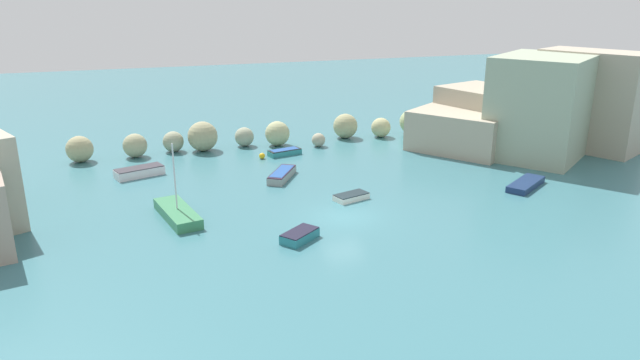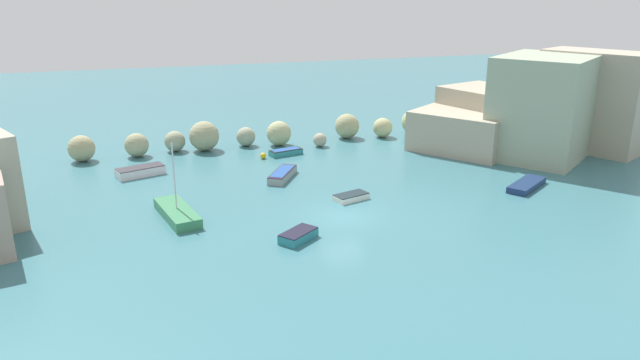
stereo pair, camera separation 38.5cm
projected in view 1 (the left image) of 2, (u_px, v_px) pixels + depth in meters
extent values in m
plane|color=#3B737D|center=(344.00, 217.00, 36.78)|extent=(160.00, 160.00, 0.00)
cube|color=#B1A590|center=(590.00, 101.00, 51.32)|extent=(7.70, 9.63, 8.61)
cube|color=#9EAA8F|center=(541.00, 107.00, 49.01)|extent=(11.08, 10.65, 8.47)
cube|color=#A6A397|center=(586.00, 118.00, 61.21)|extent=(8.32, 8.05, 1.53)
cube|color=#9BA598|center=(593.00, 118.00, 58.90)|extent=(5.58, 6.31, 2.56)
cube|color=#B0A48C|center=(466.00, 129.00, 52.27)|extent=(11.31, 11.26, 3.49)
cube|color=#AA9E88|center=(488.00, 116.00, 53.68)|extent=(8.21, 9.68, 5.06)
cube|color=#A7A398|center=(544.00, 104.00, 55.54)|extent=(8.54, 9.59, 6.50)
sphere|color=tan|center=(80.00, 149.00, 48.11)|extent=(2.18, 2.18, 2.18)
sphere|color=tan|center=(135.00, 146.00, 49.54)|extent=(2.02, 2.02, 2.02)
sphere|color=#9B9F80|center=(173.00, 142.00, 51.23)|extent=(1.81, 1.81, 1.81)
sphere|color=tan|center=(203.00, 136.00, 51.39)|extent=(2.61, 2.61, 2.61)
sphere|color=#9CA286|center=(244.00, 137.00, 53.07)|extent=(1.72, 1.72, 1.72)
sphere|color=#B0B482|center=(277.00, 133.00, 53.22)|extent=(2.24, 2.24, 2.24)
sphere|color=#A8A388|center=(318.00, 140.00, 53.00)|extent=(1.23, 1.23, 1.23)
sphere|color=tan|center=(345.00, 126.00, 55.92)|extent=(2.33, 2.33, 2.33)
sphere|color=tan|center=(381.00, 127.00, 56.33)|extent=(1.87, 1.87, 1.87)
sphere|color=#A6B47B|center=(411.00, 122.00, 57.68)|extent=(2.35, 2.35, 2.35)
sphere|color=tan|center=(446.00, 125.00, 58.80)|extent=(1.23, 1.23, 1.23)
sphere|color=gold|center=(262.00, 156.00, 49.24)|extent=(0.51, 0.51, 0.51)
cube|color=#398354|center=(178.00, 213.00, 36.42)|extent=(2.58, 5.38, 0.65)
cylinder|color=silver|center=(175.00, 177.00, 35.67)|extent=(0.10, 0.10, 4.17)
cube|color=navy|center=(526.00, 184.00, 42.18)|extent=(4.23, 3.38, 0.45)
cube|color=white|center=(139.00, 172.00, 44.67)|extent=(3.83, 2.44, 0.63)
cube|color=#312E35|center=(139.00, 168.00, 44.56)|extent=(3.75, 2.39, 0.06)
cube|color=white|center=(351.00, 197.00, 39.70)|extent=(2.57, 1.75, 0.37)
cube|color=#1B292F|center=(351.00, 194.00, 39.64)|extent=(2.52, 1.72, 0.06)
cube|color=teal|center=(285.00, 153.00, 50.37)|extent=(3.01, 1.67, 0.44)
cube|color=black|center=(285.00, 150.00, 50.29)|extent=(2.95, 1.64, 0.06)
cube|color=#234C93|center=(285.00, 150.00, 50.29)|extent=(2.56, 1.42, 0.08)
cube|color=gray|center=(282.00, 175.00, 44.09)|extent=(3.03, 3.85, 0.53)
cube|color=#2D1E2D|center=(282.00, 172.00, 44.00)|extent=(2.97, 3.77, 0.06)
cube|color=#234C93|center=(282.00, 171.00, 43.99)|extent=(2.58, 3.27, 0.08)
cube|color=teal|center=(300.00, 236.00, 33.23)|extent=(2.56, 2.33, 0.51)
cube|color=black|center=(300.00, 232.00, 33.14)|extent=(2.51, 2.29, 0.06)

